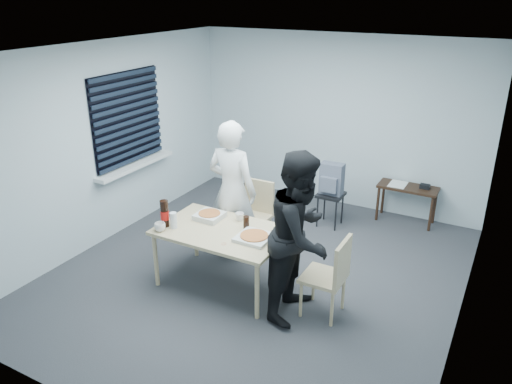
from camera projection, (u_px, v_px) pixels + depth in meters
The scene contains 19 objects.
room at pixel (130, 126), 6.76m from camera, with size 5.00×5.00×5.00m.
dining_table at pixel (222, 235), 5.56m from camera, with size 1.43×0.90×0.69m.
chair_far at pixel (256, 210), 6.48m from camera, with size 0.42×0.42×0.89m.
chair_right at pixel (332, 272), 5.06m from camera, with size 0.42×0.42×0.89m.
person_white at pixel (232, 191), 6.09m from camera, with size 0.65×0.42×1.77m, color silver.
person_black at pixel (301, 235), 5.00m from camera, with size 0.86×0.47×1.77m, color black.
side_table at pixel (408, 192), 7.15m from camera, with size 0.83×0.37×0.55m.
stool at pixel (330, 201), 7.08m from camera, with size 0.35×0.35×0.49m.
backpack at pixel (331, 179), 6.95m from camera, with size 0.32×0.23×0.45m.
pizza_box_a at pixel (210, 216), 5.80m from camera, with size 0.30×0.30×0.07m.
pizza_box_b at pixel (254, 237), 5.33m from camera, with size 0.36×0.36×0.05m.
mug_a at pixel (160, 227), 5.50m from camera, with size 0.12×0.12×0.10m, color white.
mug_b at pixel (240, 217), 5.75m from camera, with size 0.10×0.10×0.09m, color white.
cola_glass at pixel (246, 222), 5.54m from camera, with size 0.07×0.07×0.15m, color black.
soda_bottle at pixel (165, 214), 5.57m from camera, with size 0.10×0.10×0.31m.
plastic_cups at pixel (174, 220), 5.55m from camera, with size 0.08×0.08×0.18m, color silver.
rubber_band at pixel (224, 244), 5.23m from camera, with size 0.05×0.05×0.00m, color red.
papers at pixel (398, 184), 7.19m from camera, with size 0.23×0.32×0.01m, color white.
black_box at pixel (425, 186), 7.04m from camera, with size 0.14×0.10×0.06m, color black.
Camera 1 is at (2.45, -4.57, 3.20)m, focal length 35.00 mm.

